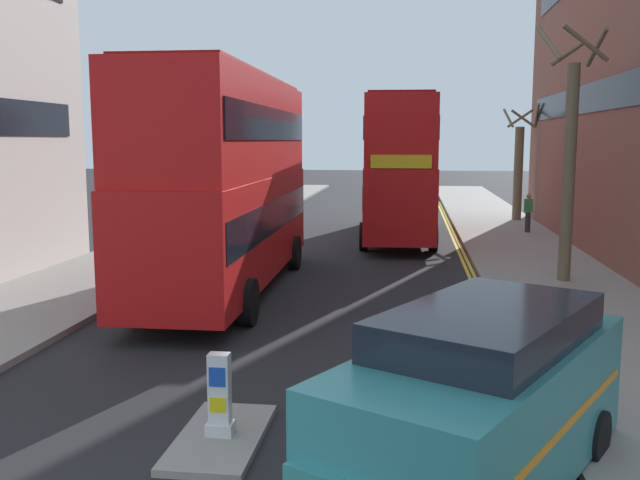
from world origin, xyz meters
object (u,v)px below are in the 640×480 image
object	(u,v)px
keep_left_bollard	(220,398)
pedestrian_far	(528,212)
double_decker_bus_oncoming	(397,164)
double_decker_bus_away	(227,177)
taxi_minivan	(478,403)

from	to	relation	value
keep_left_bollard	pedestrian_far	world-z (taller)	pedestrian_far
double_decker_bus_oncoming	pedestrian_far	xyz separation A→B (m)	(5.48, 1.55, -2.04)
double_decker_bus_away	taxi_minivan	bearing A→B (deg)	-61.30
taxi_minivan	pedestrian_far	bearing A→B (deg)	79.45
double_decker_bus_away	taxi_minivan	world-z (taller)	double_decker_bus_away
double_decker_bus_oncoming	pedestrian_far	bearing A→B (deg)	15.85
double_decker_bus_oncoming	double_decker_bus_away	bearing A→B (deg)	-111.41
double_decker_bus_away	keep_left_bollard	bearing A→B (deg)	-76.03
pedestrian_far	keep_left_bollard	bearing A→B (deg)	-109.09
taxi_minivan	double_decker_bus_oncoming	bearing A→B (deg)	93.59
double_decker_bus_away	taxi_minivan	size ratio (longest dim) A/B	2.12
taxi_minivan	pedestrian_far	world-z (taller)	taxi_minivan
taxi_minivan	double_decker_bus_away	bearing A→B (deg)	118.70
taxi_minivan	pedestrian_far	xyz separation A→B (m)	(4.17, 22.38, -0.08)
pedestrian_far	taxi_minivan	bearing A→B (deg)	-100.55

